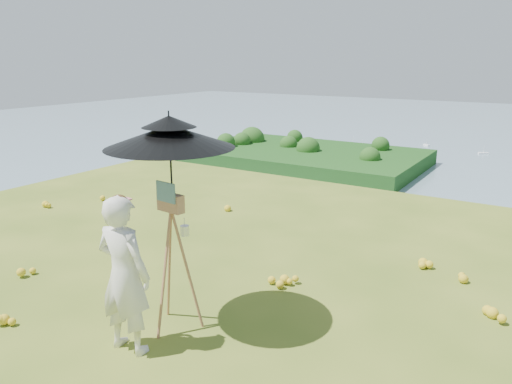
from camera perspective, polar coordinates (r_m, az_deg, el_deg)
The scene contains 10 objects.
ground at distance 6.05m, azimuth -10.49°, elevation -13.93°, with size 14.00×14.00×0.00m, color #49641C.
shoreline_tier at distance 87.98m, azimuth 26.92°, elevation -12.91°, with size 170.00×28.00×8.00m, color gray.
peninsula at distance 180.09m, azimuth 5.72°, elevation 4.82°, with size 90.00×60.00×12.00m, color #123B10, non-canonical shape.
slope_trees at distance 42.92m, azimuth 24.62°, elevation -11.03°, with size 110.00×50.00×6.00m, color #244A16, non-canonical shape.
moored_boats at distance 169.60m, azimuth 25.87°, elevation 1.12°, with size 140.00×140.00×0.70m, color white, non-canonical shape.
wildflowers at distance 6.18m, azimuth -8.92°, elevation -12.55°, with size 10.00×10.50×0.12m, color gold, non-canonical shape.
painter at distance 5.18m, azimuth -14.84°, elevation -9.14°, with size 0.60×0.40×1.65m, color silver.
field_easel at distance 5.49m, azimuth -9.45°, elevation -7.27°, with size 0.64×0.64×1.67m, color #965E3F, non-canonical shape.
sun_umbrella at distance 5.21m, azimuth -9.73°, elevation 3.58°, with size 1.34×1.34×1.02m, color black, non-canonical shape.
painter_cap at distance 4.92m, azimuth -15.44°, elevation -0.81°, with size 0.18×0.22×0.10m, color pink, non-canonical shape.
Camera 1 is at (3.67, -3.83, 2.91)m, focal length 35.00 mm.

